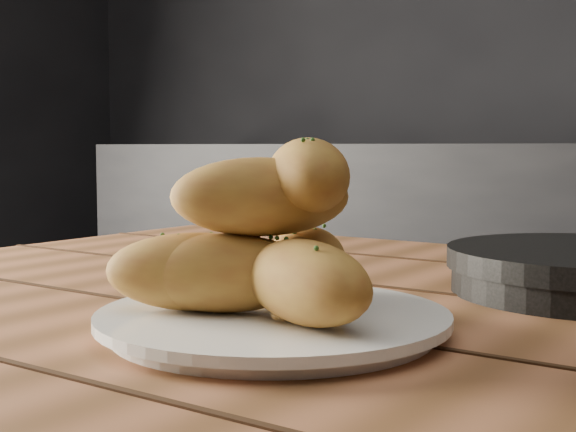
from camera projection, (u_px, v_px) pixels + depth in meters
The scene contains 2 objects.
plate at pixel (273, 322), 0.62m from camera, with size 0.27×0.27×0.02m.
bread_rolls at pixel (265, 245), 0.61m from camera, with size 0.25×0.22×0.13m.
Camera 1 is at (0.32, -0.11, 0.89)m, focal length 50.00 mm.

